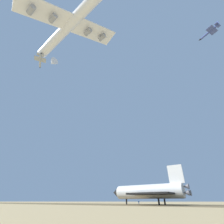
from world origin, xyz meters
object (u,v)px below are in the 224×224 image
chase_jet_lead (210,32)px  ground_crew_near_nose (139,202)px  carrier_jet (71,23)px  chase_jet_left_wing (40,61)px  space_shuttle (147,192)px

chase_jet_lead → ground_crew_near_nose: bearing=27.0°
carrier_jet → chase_jet_left_wing: bearing=13.3°
chase_jet_left_wing → ground_crew_near_nose: 115.34m
carrier_jet → space_shuttle: bearing=-91.4°
carrier_jet → ground_crew_near_nose: (-27.89, -53.81, -95.29)m
chase_jet_lead → chase_jet_left_wing: bearing=52.4°
space_shuttle → ground_crew_near_nose: 18.94m
chase_jet_lead → ground_crew_near_nose: chase_jet_lead is taller
chase_jet_left_wing → ground_crew_near_nose: chase_jet_left_wing is taller
chase_jet_lead → carrier_jet: bearing=65.9°
chase_jet_left_wing → ground_crew_near_nose: size_ratio=8.00×
space_shuttle → chase_jet_lead: size_ratio=2.93×
space_shuttle → chase_jet_lead: bearing=-160.4°
space_shuttle → ground_crew_near_nose: size_ratio=21.84×
chase_jet_lead → ground_crew_near_nose: size_ratio=7.46×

